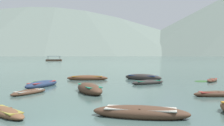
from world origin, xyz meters
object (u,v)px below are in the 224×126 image
object	(u,v)px
rowboat_1	(141,113)
rowboat_9	(143,77)
rowboat_12	(212,80)
ferry_0	(54,60)
rowboat_2	(87,78)
rowboat_3	(89,89)
rowboat_0	(5,112)
rowboat_10	(42,84)
rowboat_11	(148,82)
rowboat_7	(29,92)
rowboat_13	(217,94)

from	to	relation	value
rowboat_1	rowboat_9	xyz separation A→B (m)	(1.15, 17.75, 0.05)
rowboat_12	ferry_0	distance (m)	105.76
rowboat_2	rowboat_3	size ratio (longest dim) A/B	1.02
rowboat_0	rowboat_10	distance (m)	10.86
rowboat_0	ferry_0	size ratio (longest dim) A/B	0.41
rowboat_0	rowboat_1	bearing A→B (deg)	0.00
rowboat_2	rowboat_3	distance (m)	9.76
rowboat_3	rowboat_12	bearing A→B (deg)	36.92
rowboat_3	rowboat_10	size ratio (longest dim) A/B	0.98
rowboat_10	rowboat_11	bearing A→B (deg)	15.50
rowboat_7	ferry_0	size ratio (longest dim) A/B	0.43
rowboat_0	rowboat_13	xyz separation A→B (m)	(11.55, 6.14, 0.02)
rowboat_11	rowboat_7	bearing A→B (deg)	-142.62
rowboat_9	ferry_0	world-z (taller)	ferry_0
rowboat_10	rowboat_13	world-z (taller)	rowboat_10
rowboat_2	rowboat_11	distance (m)	7.43
rowboat_9	rowboat_12	distance (m)	7.31
rowboat_2	rowboat_10	world-z (taller)	rowboat_2
rowboat_3	rowboat_9	bearing A→B (deg)	66.21
rowboat_7	ferry_0	world-z (taller)	ferry_0
rowboat_7	rowboat_11	world-z (taller)	rowboat_11
rowboat_10	rowboat_11	xyz separation A→B (m)	(9.40, 2.61, -0.04)
rowboat_11	rowboat_0	bearing A→B (deg)	-119.53
rowboat_3	rowboat_13	xyz separation A→B (m)	(8.77, -1.31, -0.12)
rowboat_13	ferry_0	world-z (taller)	ferry_0
rowboat_9	ferry_0	xyz separation A→B (m)	(-37.21, 94.50, 0.20)
rowboat_0	rowboat_7	size ratio (longest dim) A/B	0.94
rowboat_1	rowboat_10	world-z (taller)	rowboat_10
rowboat_11	rowboat_9	bearing A→B (deg)	92.76
rowboat_7	ferry_0	distance (m)	109.54
rowboat_11	rowboat_1	bearing A→B (deg)	-95.87
rowboat_1	rowboat_0	bearing A→B (deg)	180.00
rowboat_9	rowboat_0	bearing A→B (deg)	-112.42
rowboat_3	rowboat_11	size ratio (longest dim) A/B	1.29
rowboat_13	rowboat_10	bearing A→B (deg)	161.27
rowboat_12	rowboat_10	bearing A→B (deg)	-161.26
rowboat_12	rowboat_2	bearing A→B (deg)	176.38
rowboat_0	rowboat_12	size ratio (longest dim) A/B	1.02
rowboat_10	rowboat_11	distance (m)	9.76
rowboat_10	rowboat_13	bearing A→B (deg)	-18.73
rowboat_10	ferry_0	size ratio (longest dim) A/B	0.60
rowboat_1	rowboat_12	xyz separation A→B (m)	(8.31, 16.24, -0.07)
rowboat_1	rowboat_10	size ratio (longest dim) A/B	0.98
ferry_0	rowboat_13	bearing A→B (deg)	-68.67
rowboat_1	rowboat_10	bearing A→B (deg)	126.92
rowboat_11	rowboat_2	bearing A→B (deg)	149.41
rowboat_10	rowboat_12	xyz separation A→B (m)	(16.34, 5.55, -0.08)
rowboat_9	rowboat_13	bearing A→B (deg)	-69.98
rowboat_0	ferry_0	xyz separation A→B (m)	(-29.89, 112.24, 0.32)
rowboat_3	ferry_0	size ratio (longest dim) A/B	0.59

